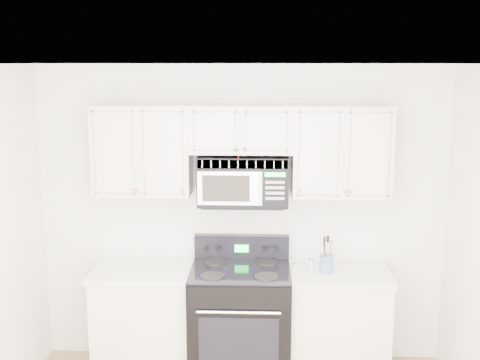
{
  "coord_description": "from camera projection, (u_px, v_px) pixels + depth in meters",
  "views": [
    {
      "loc": [
        0.18,
        -3.31,
        2.62
      ],
      "look_at": [
        0.0,
        1.3,
        1.7
      ],
      "focal_mm": 45.0,
      "sensor_mm": 36.0,
      "label": 1
    }
  ],
  "objects": [
    {
      "name": "utensil_crock",
      "position": [
        326.0,
        263.0,
        4.91
      ],
      "size": [
        0.11,
        0.11,
        0.3
      ],
      "color": "slate",
      "rests_on": "base_cabinet_right"
    },
    {
      "name": "room",
      "position": [
        231.0,
        291.0,
        3.51
      ],
      "size": [
        3.51,
        3.51,
        2.61
      ],
      "color": "#9D744C",
      "rests_on": "ground"
    },
    {
      "name": "shaker_salt",
      "position": [
        295.0,
        267.0,
        4.9
      ],
      "size": [
        0.04,
        0.04,
        0.09
      ],
      "color": "silver",
      "rests_on": "base_cabinet_right"
    },
    {
      "name": "upper_cabinets",
      "position": [
        241.0,
        146.0,
        4.94
      ],
      "size": [
        2.44,
        0.37,
        0.75
      ],
      "color": "beige",
      "rests_on": "ground"
    },
    {
      "name": "shaker_pepper",
      "position": [
        311.0,
        263.0,
        4.99
      ],
      "size": [
        0.04,
        0.04,
        0.09
      ],
      "color": "silver",
      "rests_on": "base_cabinet_right"
    },
    {
      "name": "range",
      "position": [
        240.0,
        320.0,
        5.04
      ],
      "size": [
        0.82,
        0.74,
        1.14
      ],
      "color": "black",
      "rests_on": "ground"
    },
    {
      "name": "base_cabinet_right",
      "position": [
        336.0,
        326.0,
        5.06
      ],
      "size": [
        0.86,
        0.65,
        0.92
      ],
      "color": "beige",
      "rests_on": "ground"
    },
    {
      "name": "microwave",
      "position": [
        243.0,
        180.0,
        4.97
      ],
      "size": [
        0.74,
        0.42,
        0.41
      ],
      "color": "black",
      "rests_on": "ground"
    },
    {
      "name": "base_cabinet_left",
      "position": [
        147.0,
        323.0,
        5.12
      ],
      "size": [
        0.86,
        0.65,
        0.92
      ],
      "color": "beige",
      "rests_on": "ground"
    }
  ]
}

